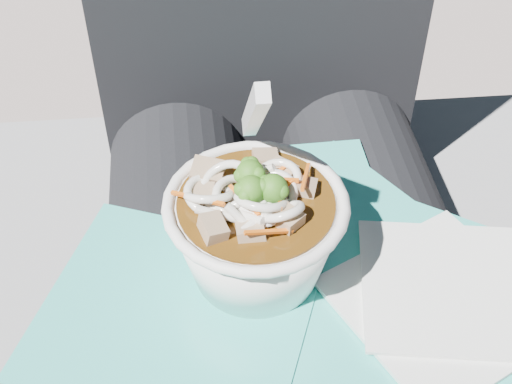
{
  "coord_description": "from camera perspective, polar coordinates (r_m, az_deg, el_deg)",
  "views": [
    {
      "loc": [
        -0.08,
        -0.38,
        1.05
      ],
      "look_at": [
        -0.04,
        -0.02,
        0.69
      ],
      "focal_mm": 50.0,
      "sensor_mm": 36.0,
      "label": 1
    }
  ],
  "objects": [
    {
      "name": "udon_bowl",
      "position": [
        0.54,
        -0.05,
        -2.72
      ],
      "size": [
        0.14,
        0.15,
        0.18
      ],
      "color": "white",
      "rests_on": "plastic_bag"
    },
    {
      "name": "plastic_bag",
      "position": [
        0.58,
        4.68,
        -7.07
      ],
      "size": [
        0.43,
        0.36,
        0.01
      ],
      "color": "#29AEA2",
      "rests_on": "lap"
    },
    {
      "name": "napkins",
      "position": [
        0.57,
        14.72,
        -8.14
      ],
      "size": [
        0.19,
        0.19,
        0.01
      ],
      "color": "silver",
      "rests_on": "plastic_bag"
    },
    {
      "name": "person_body",
      "position": [
        0.69,
        1.95,
        -2.18
      ],
      "size": [
        0.34,
        0.94,
        0.99
      ],
      "color": "black",
      "rests_on": "ground"
    },
    {
      "name": "stone_ledge",
      "position": [
        0.98,
        1.0,
        -12.74
      ],
      "size": [
        1.01,
        0.53,
        0.44
      ],
      "primitive_type": "cube",
      "rotation": [
        0.0,
        0.0,
        -0.03
      ],
      "color": "slate",
      "rests_on": "ground"
    },
    {
      "name": "lap",
      "position": [
        0.66,
        3.05,
        -9.67
      ],
      "size": [
        0.34,
        0.48,
        0.15
      ],
      "color": "black",
      "rests_on": "stone_ledge"
    }
  ]
}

